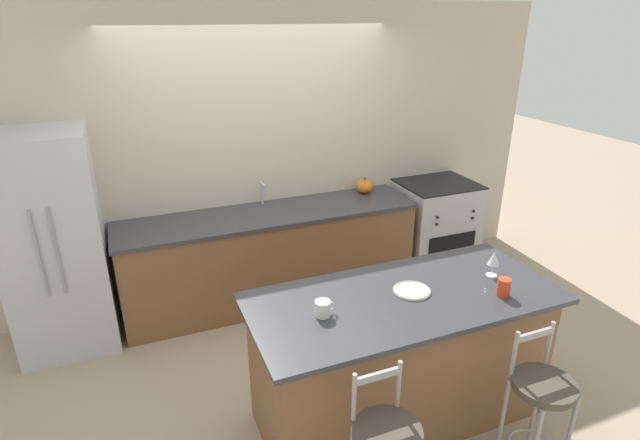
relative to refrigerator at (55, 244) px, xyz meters
The scene contains 13 objects.
ground_plane 2.02m from the refrigerator, 11.24° to the right, with size 18.00×18.00×0.00m, color tan.
wall_back 1.86m from the refrigerator, 11.70° to the left, with size 6.00×0.07×2.70m.
back_counter 1.83m from the refrigerator, ahead, with size 2.76×0.70×0.90m.
sink_faucet 1.79m from the refrigerator, ahead, with size 0.02×0.13×0.22m.
kitchen_island 2.79m from the refrigerator, 39.92° to the right, with size 1.99×0.88×0.95m.
refrigerator is the anchor object (origin of this frame).
oven_range 3.62m from the refrigerator, ahead, with size 0.77×0.68×0.96m.
bar_stool_far 3.62m from the refrigerator, 43.59° to the right, with size 0.35×0.35×0.97m.
dinner_plate 2.80m from the refrigerator, 38.59° to the right, with size 0.24×0.24×0.02m.
wine_glass 3.31m from the refrigerator, 32.19° to the right, with size 0.08×0.08×0.18m.
coffee_mug 2.37m from the refrigerator, 48.73° to the right, with size 0.13×0.09×0.09m.
tumbler_cup 3.35m from the refrigerator, 36.52° to the right, with size 0.08×0.08×0.11m.
pumpkin_decoration 2.82m from the refrigerator, ahead, with size 0.18×0.18×0.16m.
Camera 1 is at (-1.16, -3.73, 2.59)m, focal length 28.00 mm.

